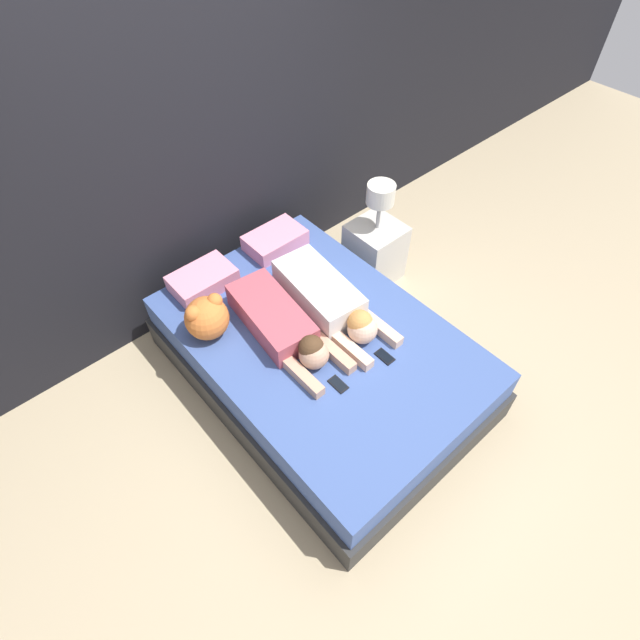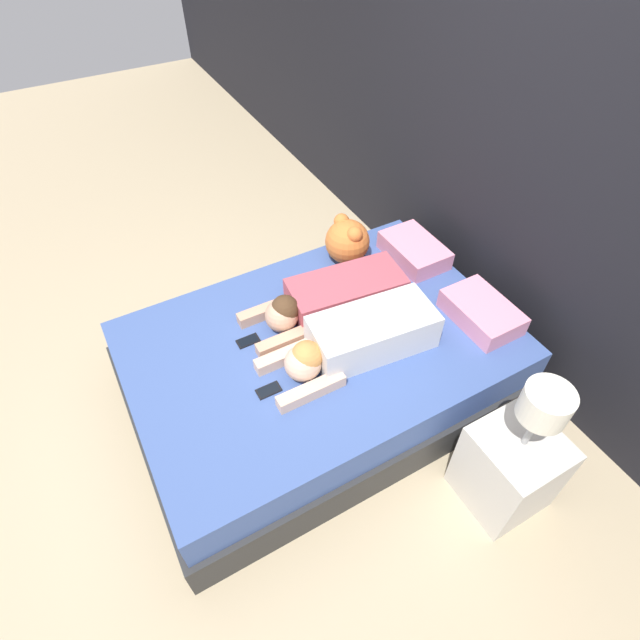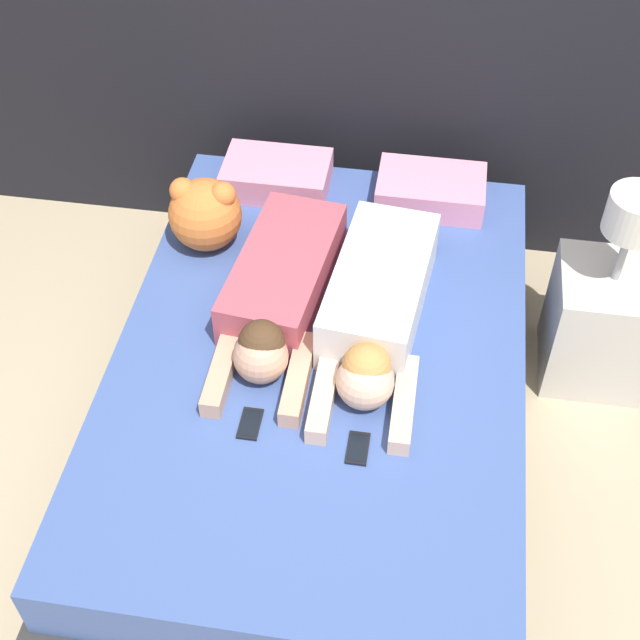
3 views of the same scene
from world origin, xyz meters
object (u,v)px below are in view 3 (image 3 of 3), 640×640
object	(u,v)px
cell_phone_right	(358,448)
plush_toy	(205,213)
pillow_head_left	(277,175)
pillow_head_right	(431,190)
bed	(320,393)
nightstand	(602,316)
person_left	(278,295)
person_right	(376,311)
cell_phone_left	(250,424)

from	to	relation	value
cell_phone_right	plush_toy	distance (m)	1.16
pillow_head_left	pillow_head_right	xyz separation A→B (m)	(0.65, 0.00, 0.00)
bed	plush_toy	world-z (taller)	plush_toy
plush_toy	nightstand	xyz separation A→B (m)	(1.58, 0.01, -0.33)
pillow_head_left	person_left	distance (m)	0.74
person_left	pillow_head_right	bearing A→B (deg)	55.32
bed	person_right	world-z (taller)	person_right
cell_phone_right	plush_toy	bearing A→B (deg)	128.46
person_left	plush_toy	bearing A→B (deg)	135.93
cell_phone_left	plush_toy	size ratio (longest dim) A/B	0.42
nightstand	person_right	bearing A→B (deg)	-155.91
bed	cell_phone_right	size ratio (longest dim) A/B	17.30
plush_toy	nightstand	bearing A→B (deg)	0.43
person_left	plush_toy	size ratio (longest dim) A/B	3.30
person_right	nightstand	bearing A→B (deg)	24.09
pillow_head_left	cell_phone_left	size ratio (longest dim) A/B	3.50
bed	cell_phone_right	bearing A→B (deg)	-65.25
pillow_head_left	person_left	world-z (taller)	person_left
bed	person_right	size ratio (longest dim) A/B	2.21
pillow_head_right	bed	bearing A→B (deg)	-110.12
bed	pillow_head_left	size ratio (longest dim) A/B	4.95
pillow_head_left	nightstand	bearing A→B (deg)	-15.42
person_right	plush_toy	world-z (taller)	plush_toy
pillow_head_right	person_left	distance (m)	0.89
pillow_head_right	cell_phone_right	bearing A→B (deg)	-96.05
cell_phone_left	person_right	bearing A→B (deg)	53.42
bed	cell_phone_right	xyz separation A→B (m)	(0.19, -0.41, 0.25)
person_left	cell_phone_right	xyz separation A→B (m)	(0.37, -0.56, -0.08)
cell_phone_right	person_right	bearing A→B (deg)	90.54
bed	person_right	distance (m)	0.42
person_right	cell_phone_right	bearing A→B (deg)	-89.46
pillow_head_right	person_right	bearing A→B (deg)	-100.46
pillow_head_left	person_right	bearing A→B (deg)	-56.58
pillow_head_right	plush_toy	xyz separation A→B (m)	(-0.85, -0.39, 0.09)
person_left	cell_phone_left	world-z (taller)	person_left
pillow_head_right	person_right	size ratio (longest dim) A/B	0.45
pillow_head_right	person_right	xyz separation A→B (m)	(-0.14, -0.77, 0.04)
pillow_head_right	cell_phone_right	xyz separation A→B (m)	(-0.14, -1.29, -0.06)
pillow_head_right	person_left	world-z (taller)	person_left
cell_phone_left	bed	bearing A→B (deg)	64.35
pillow_head_right	person_right	world-z (taller)	person_right
pillow_head_right	nightstand	distance (m)	0.86
person_right	cell_phone_left	xyz separation A→B (m)	(-0.36, -0.48, -0.10)
nightstand	plush_toy	bearing A→B (deg)	-179.57
bed	pillow_head_right	xyz separation A→B (m)	(0.32, 0.89, 0.31)
person_left	pillow_head_left	bearing A→B (deg)	101.23
person_right	cell_phone_right	world-z (taller)	person_right
pillow_head_right	person_left	bearing A→B (deg)	-124.68
plush_toy	nightstand	world-z (taller)	nightstand
cell_phone_left	cell_phone_right	bearing A→B (deg)	-6.61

